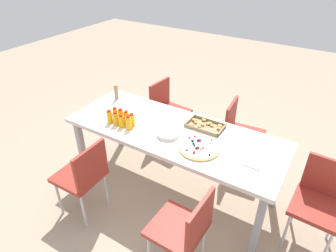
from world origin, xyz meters
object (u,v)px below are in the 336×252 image
object	(u,v)px
juice_bottle_6	(126,117)
fruit_pizza	(199,148)
party_table	(174,136)
juice_bottle_5	(121,115)
chair_near_left	(84,174)
napkin_stack	(253,162)
chair_far_left	(167,107)
juice_bottle_4	(115,114)
snack_tray	(206,126)
juice_bottle_1	(116,119)
chair_far_right	(239,130)
cardboard_tube	(116,92)
juice_bottle_0	(110,117)
chair_end	(321,198)
juice_bottle_7	(132,120)
plate_stack	(168,134)
juice_bottle_3	(129,123)
juice_bottle_2	(121,121)
chair_near_right	(185,227)

from	to	relation	value
juice_bottle_6	fruit_pizza	size ratio (longest dim) A/B	0.39
party_table	juice_bottle_5	size ratio (longest dim) A/B	15.10
chair_near_left	napkin_stack	distance (m)	1.51
chair_near_left	napkin_stack	bearing A→B (deg)	-65.32
chair_far_left	fruit_pizza	distance (m)	1.29
party_table	juice_bottle_4	distance (m)	0.64
snack_tray	juice_bottle_1	bearing A→B (deg)	-151.00
chair_far_right	cardboard_tube	size ratio (longest dim) A/B	4.83
juice_bottle_0	party_table	bearing A→B (deg)	19.46
juice_bottle_0	fruit_pizza	size ratio (longest dim) A/B	0.40
party_table	juice_bottle_0	bearing A→B (deg)	-160.54
party_table	napkin_stack	size ratio (longest dim) A/B	14.38
chair_far_left	chair_far_right	distance (m)	0.98
chair_end	juice_bottle_7	size ratio (longest dim) A/B	6.06
juice_bottle_4	plate_stack	world-z (taller)	juice_bottle_4
chair_end	juice_bottle_3	bearing A→B (deg)	12.63
chair_near_left	juice_bottle_0	distance (m)	0.61
party_table	juice_bottle_1	world-z (taller)	juice_bottle_1
chair_end	snack_tray	xyz separation A→B (m)	(-1.14, 0.13, 0.27)
juice_bottle_2	snack_tray	size ratio (longest dim) A/B	0.38
juice_bottle_5	chair_near_left	bearing A→B (deg)	-88.78
chair_far_left	fruit_pizza	xyz separation A→B (m)	(0.89, -0.89, 0.27)
chair_near_left	chair_end	bearing A→B (deg)	-67.92
chair_far_left	juice_bottle_2	xyz separation A→B (m)	(0.08, -0.97, 0.32)
juice_bottle_1	juice_bottle_4	world-z (taller)	juice_bottle_1
chair_near_left	fruit_pizza	world-z (taller)	chair_near_left
juice_bottle_1	juice_bottle_7	distance (m)	0.16
party_table	chair_near_right	distance (m)	0.96
chair_end	chair_far_left	bearing A→B (deg)	-16.07
chair_end	juice_bottle_4	distance (m)	2.03
chair_near_left	snack_tray	distance (m)	1.25
chair_far_left	chair_far_right	world-z (taller)	same
chair_far_left	chair_far_right	size ratio (longest dim) A/B	1.00
juice_bottle_6	juice_bottle_0	bearing A→B (deg)	-151.36
party_table	juice_bottle_0	distance (m)	0.67
juice_bottle_4	juice_bottle_6	size ratio (longest dim) A/B	0.94
juice_bottle_3	fruit_pizza	distance (m)	0.73
chair_near_left	juice_bottle_5	distance (m)	0.67
party_table	chair_end	world-z (taller)	chair_end
juice_bottle_0	juice_bottle_2	world-z (taller)	juice_bottle_0
juice_bottle_2	chair_far_left	bearing A→B (deg)	94.64
fruit_pizza	juice_bottle_1	bearing A→B (deg)	-175.53
chair_end	juice_bottle_0	bearing A→B (deg)	11.73
chair_far_right	juice_bottle_5	world-z (taller)	juice_bottle_5
fruit_pizza	chair_near_right	bearing A→B (deg)	-71.23
chair_far_left	juice_bottle_7	distance (m)	0.96
juice_bottle_1	fruit_pizza	world-z (taller)	juice_bottle_1
juice_bottle_4	chair_near_right	bearing A→B (deg)	-28.03
juice_bottle_3	juice_bottle_4	world-z (taller)	juice_bottle_3
party_table	chair_end	xyz separation A→B (m)	(1.37, 0.10, -0.19)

